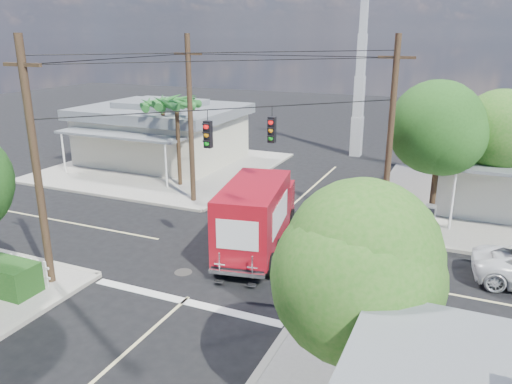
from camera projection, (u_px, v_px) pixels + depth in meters
The scene contains 14 objects.
ground at pixel (237, 254), 21.26m from camera, with size 120.00×120.00×0.00m, color black.
sidewalk_ne at pixel (510, 209), 26.57m from camera, with size 14.12×14.12×0.14m.
sidewalk_nw at pixel (165, 167), 34.90m from camera, with size 14.12×14.12×0.14m.
road_markings at pixel (221, 268), 19.97m from camera, with size 32.00×32.00×0.01m.
building_nw at pixel (162, 132), 36.06m from camera, with size 10.80×10.20×4.30m.
radio_tower at pixel (360, 81), 36.82m from camera, with size 0.80×0.80×17.00m.
tree_ne_front at pixel (441, 129), 22.96m from camera, with size 4.21×4.14×6.66m.
tree_ne_back at pixel (500, 138), 24.05m from camera, with size 3.77×3.66×5.82m.
tree_se at pixel (378, 267), 11.03m from camera, with size 3.67×3.54×5.62m.
palm_nw_front at pixel (176, 104), 29.15m from camera, with size 3.01×3.08×5.59m.
palm_nw_back at pixel (163, 105), 31.34m from camera, with size 3.01×3.08×5.19m.
utility_poles at pixel (219, 136), 21.85m from camera, with size 12.00×10.68×9.00m.
vending_boxes at pixel (415, 214), 23.97m from camera, with size 1.90×0.50×1.10m.
delivery_truck at pixel (257, 215), 21.31m from camera, with size 3.44×7.46×3.11m.
Camera 1 is at (8.56, -17.50, 8.95)m, focal length 35.00 mm.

